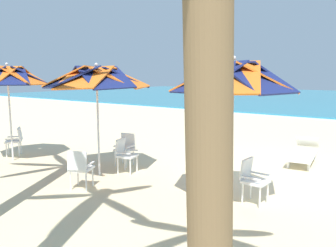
% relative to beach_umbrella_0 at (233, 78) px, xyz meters
% --- Properties ---
extents(ground_plane, '(80.00, 80.00, 0.00)m').
position_rel_beach_umbrella_0_xyz_m(ground_plane, '(0.07, 2.61, -2.39)').
color(ground_plane, beige).
extents(beach_umbrella_0, '(2.35, 2.35, 2.79)m').
position_rel_beach_umbrella_0_xyz_m(beach_umbrella_0, '(0.00, 0.00, 0.00)').
color(beach_umbrella_0, silver).
rests_on(beach_umbrella_0, ground).
extents(plastic_chair_0, '(0.49, 0.47, 0.87)m').
position_rel_beach_umbrella_0_xyz_m(plastic_chair_0, '(0.27, 0.40, -1.90)').
color(plastic_chair_0, white).
rests_on(plastic_chair_0, ground).
extents(plastic_chair_1, '(0.56, 0.58, 0.87)m').
position_rel_beach_umbrella_0_xyz_m(plastic_chair_1, '(0.02, -0.79, -1.90)').
color(plastic_chair_1, white).
rests_on(plastic_chair_1, ground).
extents(beach_umbrella_1, '(2.54, 2.54, 2.74)m').
position_rel_beach_umbrella_0_xyz_m(beach_umbrella_1, '(-3.46, -0.11, -0.02)').
color(beach_umbrella_1, silver).
rests_on(beach_umbrella_1, ground).
extents(plastic_chair_2, '(0.59, 0.61, 0.87)m').
position_rel_beach_umbrella_0_xyz_m(plastic_chair_2, '(-3.03, -1.04, -1.90)').
color(plastic_chair_2, white).
rests_on(plastic_chair_2, ground).
extents(plastic_chair_3, '(0.56, 0.53, 0.87)m').
position_rel_beach_umbrella_0_xyz_m(plastic_chair_3, '(-3.12, 0.45, -1.90)').
color(plastic_chair_3, white).
rests_on(plastic_chair_3, ground).
extents(plastic_chair_4, '(0.50, 0.53, 0.87)m').
position_rel_beach_umbrella_0_xyz_m(plastic_chair_4, '(-3.60, 0.98, -1.90)').
color(plastic_chair_4, white).
rests_on(plastic_chair_4, ground).
extents(beach_umbrella_2, '(2.22, 2.22, 2.79)m').
position_rel_beach_umbrella_0_xyz_m(beach_umbrella_2, '(-6.56, -0.60, 0.01)').
color(beach_umbrella_2, silver).
rests_on(beach_umbrella_2, ground).
extents(plastic_chair_5, '(0.63, 0.63, 0.87)m').
position_rel_beach_umbrella_0_xyz_m(plastic_chair_5, '(-7.09, -0.19, -1.90)').
color(plastic_chair_5, white).
rests_on(plastic_chair_5, ground).
extents(sun_lounger_1, '(0.87, 2.20, 0.62)m').
position_rel_beach_umbrella_0_xyz_m(sun_lounger_1, '(0.25, 4.17, -2.11)').
color(sun_lounger_1, white).
rests_on(sun_lounger_1, ground).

